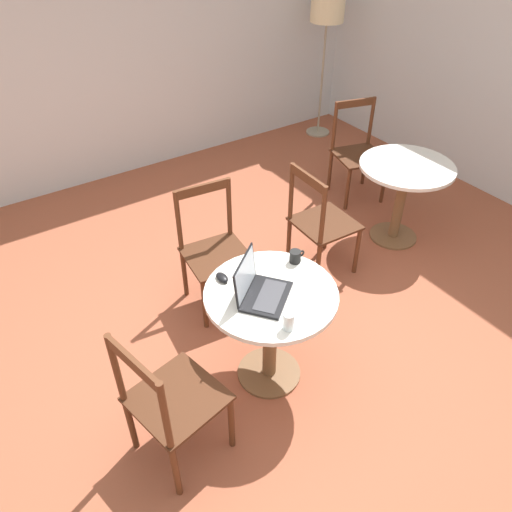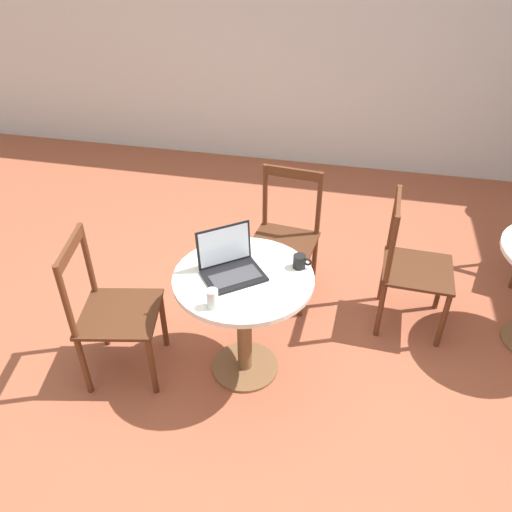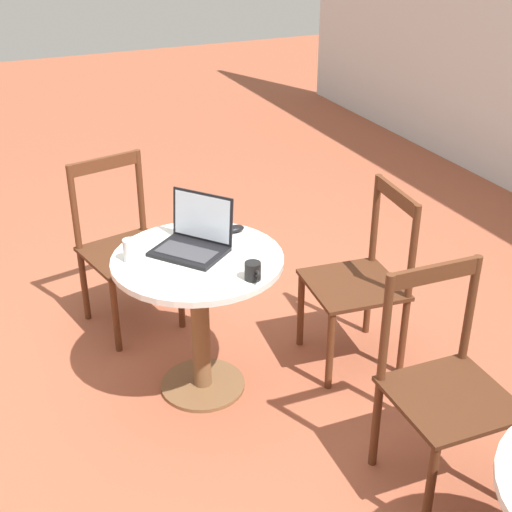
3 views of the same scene
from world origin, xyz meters
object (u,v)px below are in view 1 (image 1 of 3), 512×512
Objects in this scene: mouse at (222,277)px; drinking_glass at (289,321)px; chair_near_left at (170,402)px; chair_mid_back at (357,152)px; chair_mid_left at (320,223)px; mug at (296,256)px; chair_near_back at (214,251)px; laptop at (260,289)px; cafe_table_mid at (404,183)px; cafe_table_near at (270,314)px; floor_lamp at (327,15)px.

drinking_glass reaches higher than mouse.
chair_near_left and chair_mid_back have the same top height.
mug is (-0.67, -0.53, 0.31)m from chair_mid_left.
chair_mid_left is at bearing -10.06° from chair_near_back.
drinking_glass is at bearing -92.79° from laptop.
chair_near_back reaches higher than cafe_table_mid.
floor_lamp is at bearing 45.82° from cafe_table_near.
laptop is (-2.77, -2.77, -0.59)m from floor_lamp.
chair_near_left is 0.77m from laptop.
cafe_table_mid is 7.37× the size of mug.
laptop reaches higher than mouse.
chair_mid_back is (2.04, 1.43, -0.09)m from cafe_table_near.
laptop is (0.68, 0.17, 0.32)m from chair_near_left.
chair_mid_left is at bearing 35.35° from cafe_table_near.
mouse is (-1.13, -0.42, 0.28)m from chair_mid_left.
chair_mid_back reaches higher than cafe_table_near.
chair_mid_left is 1.24m from mouse.
cafe_table_mid is at bearing 25.85° from drinking_glass.
mouse is at bearing 99.41° from drinking_glass.
drinking_glass is at bearing -10.23° from chair_near_left.
cafe_table_near is 0.78m from chair_near_left.
laptop is at bearing -158.98° from mug.
laptop reaches higher than cafe_table_near.
chair_mid_left is 0.59× the size of floor_lamp.
mouse is (-2.87, -2.52, -0.63)m from floor_lamp.
cafe_table_near is 0.84× the size of chair_mid_left.
chair_near_back is at bearing -143.28° from floor_lamp.
chair_near_left is 1.00× the size of chair_near_back.
floor_lamp reaches higher than chair_near_left.
floor_lamp is (3.45, 2.94, 0.91)m from chair_near_left.
floor_lamp reaches higher than chair_mid_left.
chair_mid_left is 2.88m from floor_lamp.
mug is at bearing -132.51° from floor_lamp.
mouse is (-0.18, 0.25, 0.19)m from cafe_table_near.
chair_near_left is 0.75m from drinking_glass.
chair_mid_left reaches higher than drinking_glass.
cafe_table_near is 7.83× the size of mouse.
mug is (-1.75, -1.28, 0.31)m from chair_mid_back.
laptop is at bearing -135.04° from floor_lamp.
cafe_table_near is at bearing -134.18° from floor_lamp.
chair_near_back reaches higher than mouse.
chair_near_back is 2.29× the size of laptop.
chair_mid_left is at bearing 42.67° from drinking_glass.
laptop is at bearing 173.28° from cafe_table_near.
drinking_glass is at bearing -132.31° from floor_lamp.
chair_mid_left is (0.95, 0.68, -0.09)m from cafe_table_near.
chair_near_back is at bearing 173.90° from cafe_table_mid.
chair_near_back reaches higher than drinking_glass.
floor_lamp is 4.18m from drinking_glass.
mouse is at bearing 124.99° from cafe_table_near.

